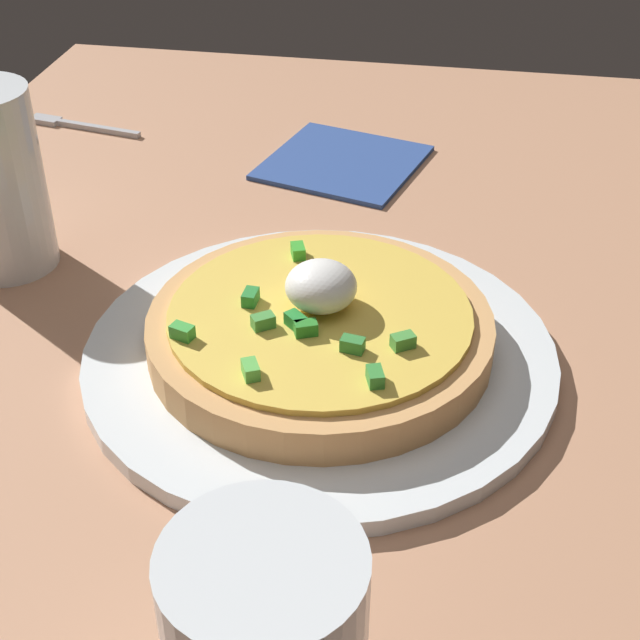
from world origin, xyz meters
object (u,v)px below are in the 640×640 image
plate (320,354)px  fork (75,125)px  pizza (320,328)px  napkin (343,163)px

plate → fork: (30.44, 28.21, -0.29)cm
pizza → fork: pizza is taller
plate → pizza: pizza is taller
fork → napkin: 25.53cm
fork → napkin: size_ratio=0.93×
plate → fork: bearing=42.8°
pizza → napkin: (27.10, 2.88, -2.30)cm
plate → fork: plate is taller
plate → napkin: (27.11, 2.89, -0.34)cm
pizza → fork: 41.55cm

